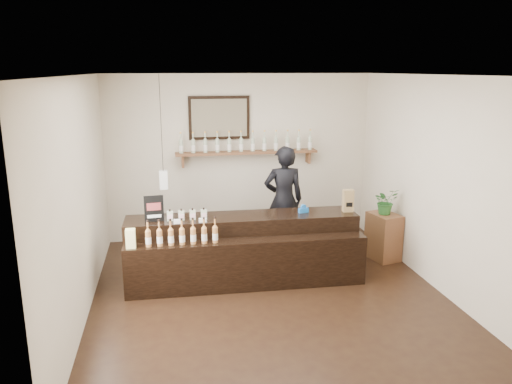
% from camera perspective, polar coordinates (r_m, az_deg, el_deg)
% --- Properties ---
extents(ground, '(5.00, 5.00, 0.00)m').
position_cam_1_polar(ground, '(6.64, 1.53, -11.75)').
color(ground, black).
rests_on(ground, ground).
extents(room_shell, '(5.00, 5.00, 5.00)m').
position_cam_1_polar(room_shell, '(6.10, 1.63, 2.84)').
color(room_shell, beige).
rests_on(room_shell, ground).
extents(back_wall_decor, '(2.66, 0.96, 1.69)m').
position_cam_1_polar(back_wall_decor, '(8.37, -2.74, 6.23)').
color(back_wall_decor, brown).
rests_on(back_wall_decor, ground).
extents(counter, '(3.22, 0.92, 1.05)m').
position_cam_1_polar(counter, '(6.96, -1.45, -6.73)').
color(counter, black).
rests_on(counter, ground).
extents(promo_sign, '(0.25, 0.04, 0.36)m').
position_cam_1_polar(promo_sign, '(6.73, -11.59, -1.88)').
color(promo_sign, black).
rests_on(promo_sign, counter).
extents(paper_bag, '(0.15, 0.12, 0.32)m').
position_cam_1_polar(paper_bag, '(7.19, 10.48, -0.98)').
color(paper_bag, olive).
rests_on(paper_bag, counter).
extents(tape_dispenser, '(0.15, 0.09, 0.12)m').
position_cam_1_polar(tape_dispenser, '(7.08, 5.44, -1.99)').
color(tape_dispenser, '#1961B1').
rests_on(tape_dispenser, counter).
extents(side_cabinet, '(0.47, 0.57, 0.72)m').
position_cam_1_polar(side_cabinet, '(7.96, 14.35, -4.94)').
color(side_cabinet, brown).
rests_on(side_cabinet, ground).
extents(potted_plant, '(0.42, 0.38, 0.40)m').
position_cam_1_polar(potted_plant, '(7.80, 14.60, -1.03)').
color(potted_plant, '#286227').
rests_on(potted_plant, side_cabinet).
extents(shopkeeper, '(0.72, 0.49, 1.95)m').
position_cam_1_polar(shopkeeper, '(7.85, 3.18, -0.12)').
color(shopkeeper, black).
rests_on(shopkeeper, ground).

